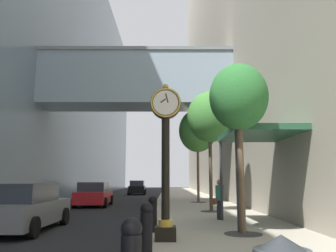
{
  "coord_description": "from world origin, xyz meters",
  "views": [
    {
      "loc": [
        0.88,
        -1.78,
        1.68
      ],
      "look_at": [
        0.8,
        16.56,
        4.65
      ],
      "focal_mm": 36.04,
      "sensor_mm": 36.0,
      "label": 1
    }
  ],
  "objects": [
    {
      "name": "car_red_near",
      "position": [
        -3.99,
        20.82,
        0.77
      ],
      "size": [
        2.24,
        4.49,
        1.57
      ],
      "color": "#AD191E",
      "rests_on": "ground"
    },
    {
      "name": "street_clock",
      "position": [
        0.81,
        7.33,
        2.45
      ],
      "size": [
        0.84,
        0.55,
        4.21
      ],
      "color": "black",
      "rests_on": "sidewalk_right"
    },
    {
      "name": "bollard_second",
      "position": [
        0.41,
        5.72,
        0.7
      ],
      "size": [
        0.28,
        0.28,
        1.07
      ],
      "color": "black",
      "rests_on": "sidewalk_right"
    },
    {
      "name": "pedestrian_walking",
      "position": [
        2.96,
        12.07,
        0.96
      ],
      "size": [
        0.52,
        0.44,
        1.58
      ],
      "color": "#23232D",
      "rests_on": "sidewalk_right"
    },
    {
      "name": "building_block_left",
      "position": [
        -12.53,
        29.93,
        14.25
      ],
      "size": [
        22.77,
        80.0,
        28.6
      ],
      "color": "slate",
      "rests_on": "ground"
    },
    {
      "name": "bollard_third",
      "position": [
        0.41,
        8.77,
        0.7
      ],
      "size": [
        0.28,
        0.28,
        1.07
      ],
      "color": "black",
      "rests_on": "sidewalk_right"
    },
    {
      "name": "street_tree_near",
      "position": [
        3.06,
        8.34,
        4.18
      ],
      "size": [
        1.8,
        1.8,
        5.13
      ],
      "color": "#333335",
      "rests_on": "sidewalk_right"
    },
    {
      "name": "car_black_mid",
      "position": [
        -2.84,
        39.55,
        0.81
      ],
      "size": [
        2.17,
        4.52,
        1.67
      ],
      "color": "black",
      "rests_on": "ground"
    },
    {
      "name": "sidewalk_right",
      "position": [
        2.67,
        30.0,
        0.07
      ],
      "size": [
        5.34,
        80.0,
        0.14
      ],
      "primitive_type": "cube",
      "color": "#ADA593",
      "rests_on": "ground"
    },
    {
      "name": "street_tree_mid_near",
      "position": [
        3.06,
        15.56,
        4.94
      ],
      "size": [
        2.33,
        2.33,
        6.17
      ],
      "color": "#333335",
      "rests_on": "sidewalk_right"
    },
    {
      "name": "street_tree_mid_far",
      "position": [
        3.06,
        22.78,
        5.29
      ],
      "size": [
        2.75,
        2.75,
        6.75
      ],
      "color": "#333335",
      "rests_on": "sidewalk_right"
    },
    {
      "name": "car_grey_far",
      "position": [
        -3.99,
        9.92,
        0.77
      ],
      "size": [
        2.07,
        4.63,
        1.57
      ],
      "color": "slate",
      "rests_on": "ground"
    },
    {
      "name": "storefront_awning",
      "position": [
        4.1,
        10.3,
        3.28
      ],
      "size": [
        2.4,
        3.6,
        3.3
      ],
      "color": "#235138",
      "rests_on": "sidewalk_right"
    },
    {
      "name": "ground_plane",
      "position": [
        0.0,
        27.0,
        0.0
      ],
      "size": [
        110.0,
        110.0,
        0.0
      ],
      "primitive_type": "plane",
      "color": "black",
      "rests_on": "ground"
    }
  ]
}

